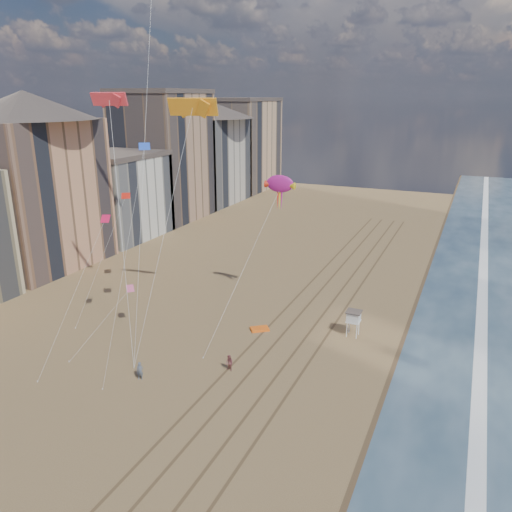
{
  "coord_description": "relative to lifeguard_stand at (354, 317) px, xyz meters",
  "views": [
    {
      "loc": [
        20.44,
        -25.26,
        27.62
      ],
      "look_at": [
        -2.4,
        26.0,
        9.5
      ],
      "focal_mm": 35.0,
      "sensor_mm": 36.0,
      "label": 1
    }
  ],
  "objects": [
    {
      "name": "ground",
      "position": [
        -8.99,
        -29.03,
        -2.47
      ],
      "size": [
        260.0,
        260.0,
        0.0
      ],
      "primitive_type": "plane",
      "color": "brown",
      "rests_on": "ground"
    },
    {
      "name": "wet_sand",
      "position": [
        10.01,
        10.97,
        -2.47
      ],
      "size": [
        260.0,
        260.0,
        0.0
      ],
      "primitive_type": "plane",
      "color": "#42301E",
      "rests_on": "ground"
    },
    {
      "name": "foam",
      "position": [
        14.21,
        10.97,
        -2.46
      ],
      "size": [
        260.0,
        260.0,
        0.0
      ],
      "primitive_type": "plane",
      "color": "white",
      "rests_on": "ground"
    },
    {
      "name": "tracks",
      "position": [
        -6.44,
        0.97,
        -2.46
      ],
      "size": [
        7.68,
        120.0,
        0.01
      ],
      "color": "brown",
      "rests_on": "ground"
    },
    {
      "name": "buildings",
      "position": [
        -54.72,
        36.55,
        11.08
      ],
      "size": [
        34.72,
        131.35,
        29.0
      ],
      "color": "#C6B284",
      "rests_on": "ground"
    },
    {
      "name": "lifeguard_stand",
      "position": [
        0.0,
        0.0,
        0.0
      ],
      "size": [
        1.77,
        1.77,
        3.2
      ],
      "color": "silver",
      "rests_on": "ground"
    },
    {
      "name": "grounded_kite",
      "position": [
        -10.85,
        -3.14,
        -2.34
      ],
      "size": [
        2.62,
        2.48,
        0.25
      ],
      "primitive_type": "cube",
      "rotation": [
        0.0,
        0.0,
        0.66
      ],
      "color": "orange",
      "rests_on": "ground"
    },
    {
      "name": "show_kite",
      "position": [
        -11.31,
        4.18,
        14.47
      ],
      "size": [
        4.07,
        8.61,
        23.01
      ],
      "color": "#B11B81",
      "rests_on": "ground"
    },
    {
      "name": "kite_flyer_a",
      "position": [
        -17.45,
        -18.4,
        -1.51
      ],
      "size": [
        0.81,
        0.66,
        1.92
      ],
      "primitive_type": "imported",
      "rotation": [
        0.0,
        0.0,
        0.32
      ],
      "color": "#515A68",
      "rests_on": "ground"
    },
    {
      "name": "kite_flyer_b",
      "position": [
        -9.91,
        -13.2,
        -1.58
      ],
      "size": [
        1.03,
        0.91,
        1.78
      ],
      "primitive_type": "imported",
      "rotation": [
        0.0,
        0.0,
        -0.31
      ],
      "color": "brown",
      "rests_on": "ground"
    },
    {
      "name": "parafoils",
      "position": [
        -23.26,
        -3.54,
        30.56
      ],
      "size": [
        14.85,
        8.02,
        17.35
      ],
      "color": "black",
      "rests_on": "ground"
    },
    {
      "name": "small_kites",
      "position": [
        -25.63,
        -8.12,
        12.97
      ],
      "size": [
        13.42,
        12.63,
        17.86
      ],
      "color": "blue",
      "rests_on": "ground"
    }
  ]
}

